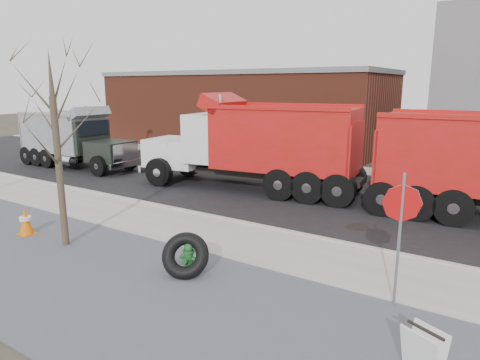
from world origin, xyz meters
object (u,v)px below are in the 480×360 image
Objects in this scene: truck_tire at (185,256)px; dump_truck_red_b at (256,143)px; stop_sign at (401,217)px; sandwich_board at (423,354)px; dump_truck_grey at (73,137)px; fire_hydrant at (189,259)px.

dump_truck_red_b is at bearing 110.08° from truck_tire.
stop_sign is 9.95m from dump_truck_red_b.
sandwich_board is 0.12× the size of dump_truck_grey.
truck_tire is at bearing -164.55° from sandwich_board.
truck_tire is 0.19× the size of dump_truck_grey.
fire_hydrant is at bearing 102.61° from dump_truck_red_b.
fire_hydrant is at bearing -27.48° from dump_truck_grey.
dump_truck_red_b is (-2.91, 7.96, 1.51)m from truck_tire.
truck_tire is 1.65× the size of sandwich_board.
fire_hydrant is 0.91× the size of sandwich_board.
fire_hydrant is 5.35m from sandwich_board.
truck_tire is 4.71m from stop_sign.
truck_tire is 0.14× the size of dump_truck_red_b.
dump_truck_red_b reaches higher than truck_tire.
dump_truck_grey is (-18.88, 7.95, 1.19)m from sandwich_board.
dump_truck_red_b reaches higher than fire_hydrant.
stop_sign is at bearing -18.63° from dump_truck_grey.
truck_tire is 15.40m from dump_truck_grey.
fire_hydrant is 0.55× the size of truck_tire.
stop_sign reaches higher than sandwich_board.
fire_hydrant is 4.73m from stop_sign.
sandwich_board is (0.89, -2.04, -1.40)m from stop_sign.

